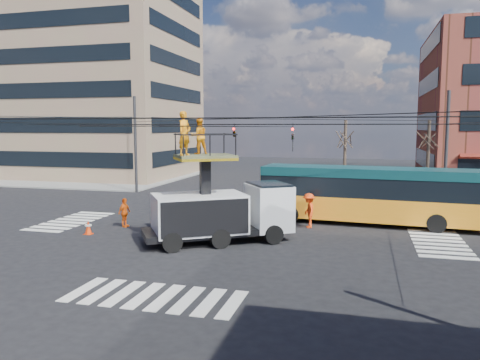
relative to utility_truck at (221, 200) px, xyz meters
name	(u,v)px	position (x,y,z in m)	size (l,w,h in m)	color
ground	(236,231)	(0.05, 2.45, -2.01)	(120.00, 120.00, 0.00)	black
sidewalk_nw	(100,178)	(-20.95, 23.45, -1.95)	(18.00, 18.00, 0.12)	slate
crosswalks	(236,231)	(0.05, 2.45, -2.00)	(22.40, 22.40, 0.02)	silver
building_tower	(102,40)	(-21.92, 26.42, 13.00)	(18.06, 16.06, 30.00)	#916D5C
overhead_network	(237,150)	(-0.02, 2.85, 2.28)	(24.24, 24.24, 8.00)	#2D2D30
tree_a	(345,138)	(5.05, 15.95, 2.62)	(2.00, 2.00, 6.00)	#382B21
tree_b	(429,139)	(11.05, 15.95, 2.62)	(2.00, 2.00, 6.00)	#382B21
utility_truck	(221,200)	(0.00, 0.00, 0.00)	(7.12, 5.75, 6.18)	black
city_bus	(368,194)	(6.75, 6.13, -0.28)	(12.13, 3.57, 3.20)	orange
traffic_cone	(88,227)	(-7.08, -0.25, -1.64)	(0.36, 0.36, 0.73)	red
worker_ground	(124,213)	(-6.15, 1.83, -1.21)	(0.93, 0.39, 1.59)	#E7590E
flagger	(309,210)	(3.66, 4.25, -1.05)	(1.23, 0.71, 1.90)	#F53E0F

